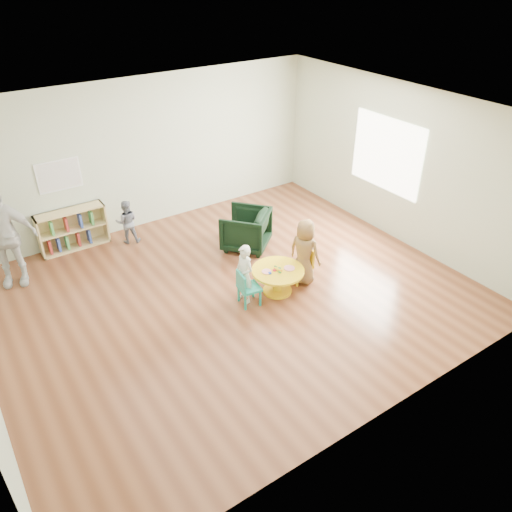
# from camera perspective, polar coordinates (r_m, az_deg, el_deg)

# --- Properties ---
(room) EXTENTS (7.10, 7.00, 2.80)m
(room) POSITION_cam_1_polar(r_m,az_deg,el_deg) (6.97, -3.00, 8.34)
(room) COLOR brown
(room) RESTS_ON ground
(activity_table) EXTENTS (0.82, 0.82, 0.46)m
(activity_table) POSITION_cam_1_polar(r_m,az_deg,el_deg) (7.80, 2.50, -2.35)
(activity_table) COLOR yellow
(activity_table) RESTS_ON ground
(kid_chair_left) EXTENTS (0.35, 0.35, 0.58)m
(kid_chair_left) POSITION_cam_1_polar(r_m,az_deg,el_deg) (7.51, -1.07, -3.60)
(kid_chair_left) COLOR teal
(kid_chair_left) RESTS_ON ground
(kid_chair_right) EXTENTS (0.37, 0.37, 0.59)m
(kid_chair_right) POSITION_cam_1_polar(r_m,az_deg,el_deg) (8.09, 5.43, -0.83)
(kid_chair_right) COLOR yellow
(kid_chair_right) RESTS_ON ground
(bookshelf) EXTENTS (1.20, 0.30, 0.75)m
(bookshelf) POSITION_cam_1_polar(r_m,az_deg,el_deg) (9.53, -20.32, 2.89)
(bookshelf) COLOR tan
(bookshelf) RESTS_ON ground
(alphabet_poster) EXTENTS (0.74, 0.01, 0.54)m
(alphabet_poster) POSITION_cam_1_polar(r_m,az_deg,el_deg) (9.25, -21.59, 8.56)
(alphabet_poster) COLOR white
(alphabet_poster) RESTS_ON ground
(armchair) EXTENTS (1.10, 1.10, 0.72)m
(armchair) POSITION_cam_1_polar(r_m,az_deg,el_deg) (8.95, -1.16, 3.06)
(armchair) COLOR black
(armchair) RESTS_ON ground
(child_left) EXTENTS (0.27, 0.37, 0.96)m
(child_left) POSITION_cam_1_polar(r_m,az_deg,el_deg) (7.49, -1.35, -2.12)
(child_left) COLOR silver
(child_left) RESTS_ON ground
(child_right) EXTENTS (0.52, 0.63, 1.11)m
(child_right) POSITION_cam_1_polar(r_m,az_deg,el_deg) (7.94, 5.56, 0.48)
(child_right) COLOR orange
(child_right) RESTS_ON ground
(toddler) EXTENTS (0.49, 0.44, 0.83)m
(toddler) POSITION_cam_1_polar(r_m,az_deg,el_deg) (9.38, -14.54, 3.80)
(toddler) COLOR #17223B
(toddler) RESTS_ON ground
(adult_caretaker) EXTENTS (1.08, 0.72, 1.70)m
(adult_caretaker) POSITION_cam_1_polar(r_m,az_deg,el_deg) (8.66, -26.95, 1.99)
(adult_caretaker) COLOR silver
(adult_caretaker) RESTS_ON ground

